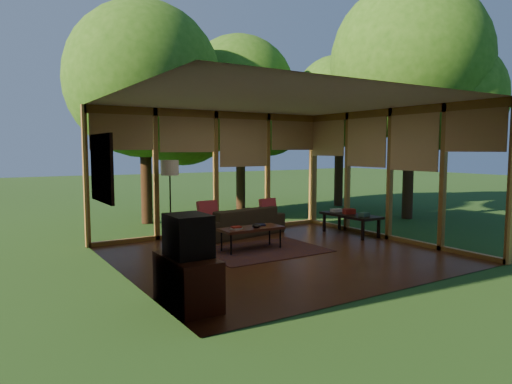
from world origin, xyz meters
TOP-DOWN VIEW (x-y plane):
  - floor at (0.00, 0.00)m, footprint 5.50×5.50m
  - ceiling at (0.00, 0.00)m, footprint 5.50×5.50m
  - wall_left at (-2.75, 0.00)m, footprint 0.04×5.00m
  - wall_front at (0.00, -2.50)m, footprint 5.50×0.04m
  - window_wall_back at (0.00, 2.50)m, footprint 5.50×0.12m
  - window_wall_right at (2.75, 0.00)m, footprint 0.12×5.00m
  - exterior_lawn at (8.00, 8.00)m, footprint 40.00×40.00m
  - tree_nw at (-0.85, 4.72)m, footprint 3.82×3.82m
  - tree_ne at (2.44, 5.67)m, footprint 3.36×3.36m
  - tree_se at (5.31, 1.70)m, footprint 4.12×4.12m
  - tree_far at (5.62, 4.82)m, footprint 2.75×2.75m
  - rug at (-0.09, 0.46)m, footprint 2.22×1.57m
  - sofa at (0.27, 2.00)m, footprint 2.21×1.18m
  - pillow_left at (-0.48, 1.95)m, footprint 0.42×0.22m
  - pillow_right at (1.02, 1.95)m, footprint 0.38×0.20m
  - ct_book_lower at (-0.58, 0.57)m, footprint 0.23×0.20m
  - ct_book_upper at (-0.58, 0.57)m, footprint 0.19×0.15m
  - ct_book_side at (0.02, 0.70)m, footprint 0.22×0.19m
  - ct_bowl at (-0.18, 0.52)m, footprint 0.16×0.16m
  - media_cabinet at (-2.47, -1.55)m, footprint 0.50×1.00m
  - television at (-2.45, -1.55)m, footprint 0.45×0.55m
  - console_book_a at (2.40, 0.36)m, footprint 0.24×0.19m
  - console_book_b at (2.40, 0.81)m, footprint 0.29×0.25m
  - console_book_c at (2.40, 1.21)m, footprint 0.27×0.21m
  - floor_lamp at (-1.22, 2.11)m, footprint 0.36×0.36m
  - coffee_table at (-0.23, 0.62)m, footprint 1.20×0.50m
  - side_console at (2.40, 0.76)m, footprint 0.60×1.40m
  - wall_painting at (-2.71, 1.40)m, footprint 0.06×1.35m

SIDE VIEW (x-z plane):
  - exterior_lawn at x=8.00m, z-range -0.01..-0.01m
  - floor at x=0.00m, z-range 0.00..0.00m
  - rug at x=-0.09m, z-range 0.00..0.01m
  - media_cabinet at x=-2.47m, z-range 0.00..0.60m
  - sofa at x=0.27m, z-range 0.00..0.61m
  - coffee_table at x=-0.23m, z-range 0.18..0.60m
  - side_console at x=2.40m, z-range 0.18..0.64m
  - ct_book_side at x=0.02m, z-range 0.42..0.45m
  - ct_book_lower at x=-0.58m, z-range 0.42..0.45m
  - ct_bowl at x=-0.18m, z-range 0.42..0.50m
  - ct_book_upper at x=-0.58m, z-range 0.45..0.48m
  - console_book_c at x=2.40m, z-range 0.46..0.52m
  - console_book_a at x=2.40m, z-range 0.46..0.53m
  - console_book_b at x=2.40m, z-range 0.45..0.57m
  - pillow_right at x=1.02m, z-range 0.37..0.77m
  - pillow_left at x=-0.48m, z-range 0.37..0.81m
  - television at x=-2.45m, z-range 0.60..1.10m
  - wall_left at x=-2.75m, z-range 0.00..2.70m
  - wall_front at x=0.00m, z-range 0.00..2.70m
  - window_wall_back at x=0.00m, z-range 0.00..2.70m
  - window_wall_right at x=2.75m, z-range 0.00..2.70m
  - floor_lamp at x=-1.22m, z-range 0.58..2.23m
  - wall_painting at x=-2.71m, z-range 0.98..2.12m
  - ceiling at x=0.00m, z-range 2.70..2.70m
  - tree_far at x=5.62m, z-range 1.05..5.94m
  - tree_nw at x=-0.85m, z-range 0.82..6.30m
  - tree_ne at x=2.44m, z-range 0.95..6.25m
  - tree_se at x=5.31m, z-range 1.04..7.26m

